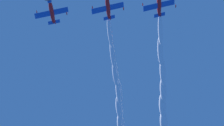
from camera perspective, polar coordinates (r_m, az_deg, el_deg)
airplane_lead at (r=84.96m, az=7.37°, el=9.25°), size 6.76×6.84×2.88m
airplane_left_wingman at (r=85.11m, az=-0.67°, el=8.90°), size 6.75×6.82×2.85m
airplane_right_wingman at (r=86.20m, az=-9.45°, el=8.05°), size 6.82×6.84×2.85m
smoke_trail_lead at (r=98.50m, az=7.94°, el=-4.48°), size 23.79×30.92×4.29m
smoke_trail_left_wingman at (r=98.67m, az=0.93°, el=-4.90°), size 24.17×31.28×3.98m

